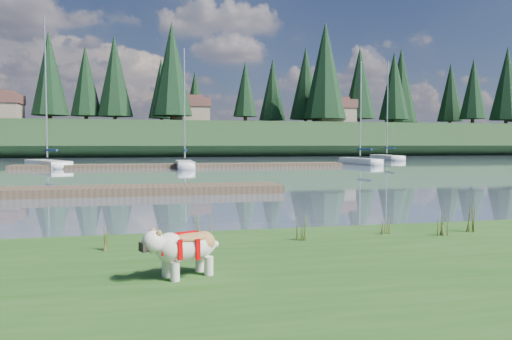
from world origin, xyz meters
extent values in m
plane|color=slate|center=(0.00, 30.00, 0.00)|extent=(200.00, 200.00, 0.00)
cube|color=#274F1B|center=(0.00, -6.00, 0.17)|extent=(60.00, 9.00, 0.35)
cube|color=#1C3419|center=(0.00, 73.00, 2.50)|extent=(200.00, 20.00, 5.00)
cylinder|color=silver|center=(-0.87, -4.60, 0.46)|extent=(0.10, 0.10, 0.22)
cylinder|color=silver|center=(-0.96, -4.40, 0.46)|extent=(0.10, 0.10, 0.22)
cylinder|color=silver|center=(-0.47, -4.43, 0.46)|extent=(0.10, 0.10, 0.22)
cylinder|color=silver|center=(-0.56, -4.23, 0.46)|extent=(0.10, 0.10, 0.22)
ellipsoid|color=silver|center=(-0.71, -4.41, 0.69)|extent=(0.80, 0.62, 0.34)
ellipsoid|color=#A7733E|center=(-0.71, -4.41, 0.80)|extent=(0.59, 0.51, 0.12)
ellipsoid|color=silver|center=(-1.11, -4.58, 0.80)|extent=(0.33, 0.34, 0.25)
cube|color=black|center=(-1.21, -4.63, 0.75)|extent=(0.12, 0.15, 0.10)
cube|color=#4C3D2C|center=(-4.00, 9.00, 0.15)|extent=(16.00, 2.00, 0.30)
cube|color=#4C3D2C|center=(2.00, 30.00, 0.15)|extent=(26.00, 2.20, 0.30)
cube|color=silver|center=(-8.76, 32.36, 0.22)|extent=(4.65, 7.07, 0.70)
ellipsoid|color=silver|center=(-10.37, 35.53, 0.22)|extent=(2.26, 2.43, 0.70)
cylinder|color=silver|center=(-8.76, 32.36, 6.35)|extent=(0.12, 0.12, 11.11)
cube|color=navy|center=(-8.32, 31.50, 1.40)|extent=(1.46, 2.61, 0.20)
cube|color=silver|center=(1.84, 28.29, 0.22)|extent=(1.32, 5.31, 0.70)
ellipsoid|color=silver|center=(1.90, 30.93, 0.22)|extent=(1.18, 1.47, 0.70)
cylinder|color=silver|center=(1.84, 28.29, 4.95)|extent=(0.12, 0.12, 8.31)
cube|color=navy|center=(1.82, 27.57, 1.40)|extent=(0.25, 2.10, 0.20)
cube|color=silver|center=(18.17, 32.41, 0.22)|extent=(1.95, 5.70, 0.70)
ellipsoid|color=silver|center=(17.82, 35.18, 0.22)|extent=(1.40, 1.66, 0.70)
cylinder|color=silver|center=(18.17, 32.41, 5.10)|extent=(0.12, 0.12, 8.61)
cube|color=navy|center=(18.26, 31.65, 1.40)|extent=(0.47, 2.23, 0.20)
cube|color=silver|center=(26.63, 43.61, 0.22)|extent=(2.47, 7.35, 0.70)
ellipsoid|color=silver|center=(27.06, 47.19, 0.22)|extent=(1.79, 2.14, 0.70)
cylinder|color=silver|center=(26.63, 43.61, 6.18)|extent=(0.12, 0.12, 10.75)
cube|color=navy|center=(26.52, 42.64, 1.40)|extent=(0.54, 2.87, 0.20)
cone|color=#475B23|center=(-0.39, -2.69, 0.63)|extent=(0.03, 0.03, 0.56)
cone|color=brown|center=(-0.28, -2.76, 0.57)|extent=(0.03, 0.03, 0.45)
cone|color=#475B23|center=(-0.33, -2.66, 0.66)|extent=(0.03, 0.03, 0.62)
cone|color=brown|center=(-0.25, -2.72, 0.55)|extent=(0.03, 0.03, 0.39)
cone|color=#475B23|center=(-0.37, -2.77, 0.60)|extent=(0.03, 0.03, 0.51)
cone|color=#475B23|center=(1.13, -2.65, 0.57)|extent=(0.03, 0.03, 0.43)
cone|color=brown|center=(1.24, -2.72, 0.52)|extent=(0.03, 0.03, 0.35)
cone|color=#475B23|center=(1.19, -2.62, 0.59)|extent=(0.03, 0.03, 0.48)
cone|color=brown|center=(1.27, -2.68, 0.50)|extent=(0.03, 0.03, 0.30)
cone|color=#475B23|center=(1.15, -2.73, 0.55)|extent=(0.03, 0.03, 0.39)
cone|color=#475B23|center=(3.59, -2.74, 0.61)|extent=(0.03, 0.03, 0.51)
cone|color=brown|center=(3.70, -2.81, 0.56)|extent=(0.03, 0.03, 0.41)
cone|color=#475B23|center=(3.65, -2.71, 0.63)|extent=(0.03, 0.03, 0.56)
cone|color=brown|center=(3.73, -2.77, 0.53)|extent=(0.03, 0.03, 0.36)
cone|color=#475B23|center=(3.61, -2.82, 0.58)|extent=(0.03, 0.03, 0.46)
cone|color=#475B23|center=(-1.80, -2.69, 0.55)|extent=(0.03, 0.03, 0.40)
cone|color=brown|center=(-1.69, -2.76, 0.51)|extent=(0.03, 0.03, 0.32)
cone|color=#475B23|center=(-1.74, -2.66, 0.57)|extent=(0.03, 0.03, 0.45)
cone|color=brown|center=(-1.66, -2.72, 0.49)|extent=(0.03, 0.03, 0.28)
cone|color=#475B23|center=(-1.78, -2.77, 0.53)|extent=(0.03, 0.03, 0.36)
cone|color=#475B23|center=(2.74, -2.41, 0.52)|extent=(0.03, 0.03, 0.33)
cone|color=brown|center=(2.85, -2.48, 0.48)|extent=(0.03, 0.03, 0.27)
cone|color=#475B23|center=(2.80, -2.38, 0.53)|extent=(0.03, 0.03, 0.37)
cone|color=brown|center=(2.88, -2.44, 0.47)|extent=(0.03, 0.03, 0.23)
cone|color=#475B23|center=(2.76, -2.49, 0.50)|extent=(0.03, 0.03, 0.30)
cone|color=#475B23|center=(4.26, -2.57, 0.61)|extent=(0.03, 0.03, 0.53)
cone|color=brown|center=(4.37, -2.64, 0.56)|extent=(0.03, 0.03, 0.42)
cone|color=#475B23|center=(4.32, -2.54, 0.64)|extent=(0.03, 0.03, 0.58)
cone|color=brown|center=(4.40, -2.60, 0.53)|extent=(0.03, 0.03, 0.37)
cone|color=#475B23|center=(4.28, -2.65, 0.59)|extent=(0.03, 0.03, 0.47)
cube|color=#33281C|center=(0.00, -1.60, 0.07)|extent=(60.00, 0.50, 0.14)
cylinder|color=#382619|center=(-10.00, 72.00, 5.90)|extent=(0.60, 0.60, 1.80)
cone|color=black|center=(-10.00, 72.00, 11.75)|extent=(4.84, 4.84, 11.00)
cylinder|color=#382619|center=(3.00, 66.00, 5.90)|extent=(0.60, 0.60, 1.80)
cone|color=black|center=(3.00, 66.00, 13.10)|extent=(6.16, 6.16, 14.00)
cylinder|color=#382619|center=(15.00, 70.00, 5.90)|extent=(0.60, 0.60, 1.80)
cone|color=black|center=(15.00, 70.00, 10.85)|extent=(3.96, 3.96, 9.00)
cylinder|color=#382619|center=(28.00, 68.00, 5.90)|extent=(0.60, 0.60, 1.80)
cone|color=black|center=(28.00, 68.00, 14.00)|extent=(7.04, 7.04, 16.00)
cylinder|color=#382619|center=(42.00, 71.00, 5.90)|extent=(0.60, 0.60, 1.80)
cone|color=black|center=(42.00, 71.00, 12.20)|extent=(5.28, 5.28, 12.00)
cylinder|color=#382619|center=(55.00, 67.00, 5.90)|extent=(0.60, 0.60, 1.80)
cone|color=black|center=(55.00, 67.00, 11.52)|extent=(4.62, 4.62, 10.50)
cube|color=gray|center=(6.00, 71.00, 6.40)|extent=(6.00, 5.00, 2.80)
cube|color=brown|center=(6.00, 71.00, 8.50)|extent=(6.30, 5.30, 1.40)
cube|color=brown|center=(6.00, 71.00, 9.30)|extent=(4.20, 3.60, 0.70)
cube|color=gray|center=(30.00, 69.00, 6.40)|extent=(6.00, 5.00, 2.80)
cube|color=brown|center=(30.00, 69.00, 8.50)|extent=(6.30, 5.30, 1.40)
cube|color=brown|center=(30.00, 69.00, 9.30)|extent=(4.20, 3.60, 0.70)
camera|label=1|loc=(-1.19, -10.15, 1.88)|focal=35.00mm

